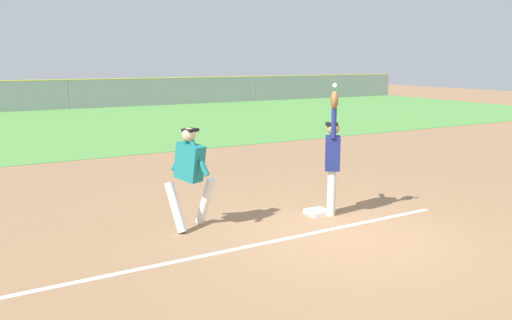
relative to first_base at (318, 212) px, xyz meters
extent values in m
plane|color=#936D4C|center=(-0.31, -1.16, -0.04)|extent=(77.75, 77.75, 0.00)
cube|color=#549342|center=(-0.31, 15.83, -0.04)|extent=(49.68, 16.44, 0.01)
cube|color=white|center=(-4.00, -0.90, -0.04)|extent=(12.00, 0.34, 0.01)
cube|color=white|center=(0.00, 0.00, 0.00)|extent=(0.38, 0.38, 0.08)
cylinder|color=silver|center=(0.29, -0.02, 0.39)|extent=(0.21, 0.21, 0.85)
cylinder|color=silver|center=(0.17, -0.18, 0.39)|extent=(0.21, 0.21, 0.85)
cube|color=navy|center=(0.23, -0.10, 1.11)|extent=(0.47, 0.51, 0.60)
sphere|color=tan|center=(0.23, -0.10, 1.56)|extent=(0.32, 0.32, 0.23)
cube|color=black|center=(0.21, -0.08, 1.64)|extent=(0.30, 0.29, 0.05)
cylinder|color=navy|center=(0.10, -0.28, 1.72)|extent=(0.13, 0.13, 0.62)
cylinder|color=navy|center=(0.36, 0.08, 1.41)|extent=(0.44, 0.55, 0.09)
ellipsoid|color=brown|center=(0.10, -0.28, 2.08)|extent=(0.28, 0.31, 0.32)
cylinder|color=white|center=(-2.07, 0.43, 0.38)|extent=(0.32, 0.46, 0.85)
cylinder|color=white|center=(-2.64, 0.34, 0.38)|extent=(0.32, 0.46, 0.85)
cube|color=#197272|center=(-2.35, 0.39, 1.11)|extent=(0.45, 0.59, 0.66)
sphere|color=#DBAD84|center=(-2.35, 0.39, 1.56)|extent=(0.30, 0.30, 0.23)
cube|color=black|center=(-2.32, 0.40, 1.64)|extent=(0.28, 0.27, 0.05)
cylinder|color=#197272|center=(-2.44, 0.59, 1.19)|extent=(0.25, 0.40, 0.58)
cylinder|color=#197272|center=(-2.26, 0.19, 1.19)|extent=(0.25, 0.40, 0.58)
sphere|color=white|center=(0.02, -0.38, 2.34)|extent=(0.07, 0.07, 0.07)
cube|color=#93999E|center=(-0.31, 24.05, 0.79)|extent=(49.68, 0.06, 1.67)
cylinder|color=yellow|center=(-0.31, 24.05, 1.66)|extent=(49.68, 0.06, 0.06)
cylinder|color=gray|center=(-0.31, 24.05, 0.79)|extent=(0.08, 0.08, 1.67)
cylinder|color=gray|center=(12.11, 24.05, 0.79)|extent=(0.08, 0.08, 1.67)
cylinder|color=gray|center=(24.53, 24.05, 0.79)|extent=(0.08, 0.08, 1.67)
cube|color=black|center=(-1.42, 27.46, 0.53)|extent=(4.52, 2.21, 0.55)
cube|color=#2D333D|center=(-1.42, 27.46, 1.01)|extent=(2.32, 1.90, 0.40)
cylinder|color=black|center=(-0.04, 28.52, 0.26)|extent=(0.61, 0.26, 0.60)
cylinder|color=black|center=(0.09, 26.62, 0.26)|extent=(0.61, 0.26, 0.60)
cylinder|color=black|center=(-2.94, 28.31, 0.26)|extent=(0.61, 0.26, 0.60)
cylinder|color=black|center=(-2.80, 26.41, 0.26)|extent=(0.61, 0.26, 0.60)
cube|color=#B7B7BC|center=(3.58, 27.87, 0.53)|extent=(4.58, 2.37, 0.55)
cube|color=#2D333D|center=(3.58, 27.87, 1.01)|extent=(2.38, 1.98, 0.40)
cylinder|color=black|center=(4.92, 28.98, 0.26)|extent=(0.62, 0.28, 0.60)
cylinder|color=black|center=(5.13, 27.09, 0.26)|extent=(0.62, 0.28, 0.60)
cylinder|color=black|center=(2.04, 28.66, 0.26)|extent=(0.62, 0.28, 0.60)
cylinder|color=black|center=(2.25, 26.77, 0.26)|extent=(0.62, 0.28, 0.60)
camera|label=1|loc=(-5.51, -7.45, 2.77)|focal=36.21mm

